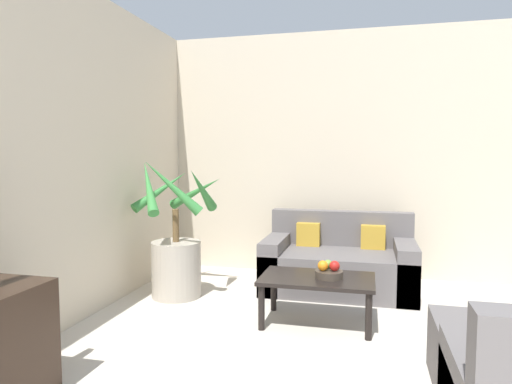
{
  "coord_description": "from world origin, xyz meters",
  "views": [
    {
      "loc": [
        -0.95,
        0.48,
        1.34
      ],
      "look_at": [
        -1.97,
        4.58,
        1.0
      ],
      "focal_mm": 32.0,
      "sensor_mm": 36.0,
      "label": 1
    }
  ],
  "objects_px": {
    "orange_fruit": "(323,266)",
    "apple_green": "(328,264)",
    "potted_palm": "(176,251)",
    "fruit_bowl": "(329,274)",
    "sofa_loveseat": "(339,264)",
    "coffee_table": "(317,283)",
    "apple_red": "(335,266)",
    "ottoman": "(495,357)"
  },
  "relations": [
    {
      "from": "apple_red",
      "to": "apple_green",
      "type": "distance_m",
      "value": 0.09
    },
    {
      "from": "coffee_table",
      "to": "apple_red",
      "type": "relative_size",
      "value": 10.84
    },
    {
      "from": "orange_fruit",
      "to": "coffee_table",
      "type": "bearing_deg",
      "value": 154.39
    },
    {
      "from": "orange_fruit",
      "to": "ottoman",
      "type": "relative_size",
      "value": 0.12
    },
    {
      "from": "potted_palm",
      "to": "orange_fruit",
      "type": "bearing_deg",
      "value": -16.28
    },
    {
      "from": "sofa_loveseat",
      "to": "apple_red",
      "type": "bearing_deg",
      "value": -88.35
    },
    {
      "from": "potted_palm",
      "to": "sofa_loveseat",
      "type": "height_order",
      "value": "potted_palm"
    },
    {
      "from": "sofa_loveseat",
      "to": "orange_fruit",
      "type": "xyz_separation_m",
      "value": [
        -0.06,
        -1.01,
        0.22
      ]
    },
    {
      "from": "sofa_loveseat",
      "to": "apple_green",
      "type": "bearing_deg",
      "value": -91.75
    },
    {
      "from": "sofa_loveseat",
      "to": "coffee_table",
      "type": "distance_m",
      "value": 1.0
    },
    {
      "from": "apple_red",
      "to": "orange_fruit",
      "type": "height_order",
      "value": "same"
    },
    {
      "from": "apple_green",
      "to": "ottoman",
      "type": "height_order",
      "value": "apple_green"
    },
    {
      "from": "fruit_bowl",
      "to": "apple_red",
      "type": "xyz_separation_m",
      "value": [
        0.04,
        -0.0,
        0.07
      ]
    },
    {
      "from": "fruit_bowl",
      "to": "orange_fruit",
      "type": "relative_size",
      "value": 2.67
    },
    {
      "from": "orange_fruit",
      "to": "apple_green",
      "type": "bearing_deg",
      "value": 68.63
    },
    {
      "from": "ottoman",
      "to": "coffee_table",
      "type": "bearing_deg",
      "value": 144.62
    },
    {
      "from": "sofa_loveseat",
      "to": "apple_red",
      "type": "relative_size",
      "value": 17.79
    },
    {
      "from": "sofa_loveseat",
      "to": "orange_fruit",
      "type": "height_order",
      "value": "sofa_loveseat"
    },
    {
      "from": "potted_palm",
      "to": "apple_green",
      "type": "height_order",
      "value": "potted_palm"
    },
    {
      "from": "apple_red",
      "to": "ottoman",
      "type": "bearing_deg",
      "value": -38.68
    },
    {
      "from": "orange_fruit",
      "to": "potted_palm",
      "type": "bearing_deg",
      "value": 163.72
    },
    {
      "from": "potted_palm",
      "to": "apple_red",
      "type": "distance_m",
      "value": 1.56
    },
    {
      "from": "ottoman",
      "to": "potted_palm",
      "type": "bearing_deg",
      "value": 154.61
    },
    {
      "from": "ottoman",
      "to": "fruit_bowl",
      "type": "bearing_deg",
      "value": 142.35
    },
    {
      "from": "orange_fruit",
      "to": "sofa_loveseat",
      "type": "bearing_deg",
      "value": 86.52
    },
    {
      "from": "coffee_table",
      "to": "apple_red",
      "type": "xyz_separation_m",
      "value": [
        0.13,
        -0.01,
        0.15
      ]
    },
    {
      "from": "fruit_bowl",
      "to": "apple_red",
      "type": "bearing_deg",
      "value": -5.9
    },
    {
      "from": "sofa_loveseat",
      "to": "ottoman",
      "type": "height_order",
      "value": "sofa_loveseat"
    },
    {
      "from": "sofa_loveseat",
      "to": "orange_fruit",
      "type": "relative_size",
      "value": 17.9
    },
    {
      "from": "fruit_bowl",
      "to": "orange_fruit",
      "type": "distance_m",
      "value": 0.09
    },
    {
      "from": "fruit_bowl",
      "to": "apple_green",
      "type": "bearing_deg",
      "value": 102.53
    },
    {
      "from": "sofa_loveseat",
      "to": "apple_green",
      "type": "distance_m",
      "value": 0.95
    },
    {
      "from": "potted_palm",
      "to": "coffee_table",
      "type": "relative_size",
      "value": 1.49
    },
    {
      "from": "apple_red",
      "to": "coffee_table",
      "type": "bearing_deg",
      "value": 176.66
    },
    {
      "from": "apple_red",
      "to": "ottoman",
      "type": "height_order",
      "value": "apple_red"
    },
    {
      "from": "potted_palm",
      "to": "ottoman",
      "type": "height_order",
      "value": "potted_palm"
    },
    {
      "from": "fruit_bowl",
      "to": "orange_fruit",
      "type": "bearing_deg",
      "value": -159.6
    },
    {
      "from": "sofa_loveseat",
      "to": "ottoman",
      "type": "distance_m",
      "value": 2.03
    },
    {
      "from": "fruit_bowl",
      "to": "apple_green",
      "type": "xyz_separation_m",
      "value": [
        -0.01,
        0.07,
        0.06
      ]
    },
    {
      "from": "apple_red",
      "to": "orange_fruit",
      "type": "bearing_deg",
      "value": -171.46
    },
    {
      "from": "potted_palm",
      "to": "orange_fruit",
      "type": "height_order",
      "value": "potted_palm"
    },
    {
      "from": "potted_palm",
      "to": "coffee_table",
      "type": "xyz_separation_m",
      "value": [
        1.38,
        -0.39,
        -0.11
      ]
    }
  ]
}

